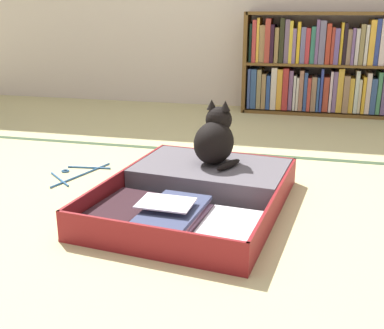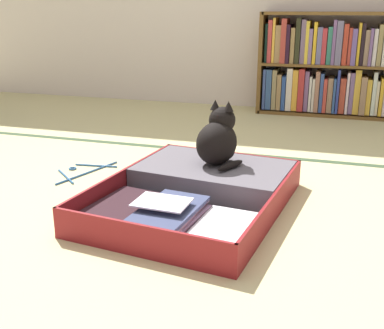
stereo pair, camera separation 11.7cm
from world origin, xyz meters
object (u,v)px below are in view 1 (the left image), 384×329
Objects in this scene: black_cat at (216,139)px; clothes_hanger at (76,173)px; bookshelf at (318,66)px; open_suitcase at (200,190)px.

black_cat is 0.76m from clothes_hanger.
bookshelf reaches higher than open_suitcase.
open_suitcase is 2.46× the size of clothes_hanger.
bookshelf is at bearing 76.07° from black_cat.
bookshelf is 2.94× the size of clothes_hanger.
clothes_hanger is at bearing 164.22° from open_suitcase.
open_suitcase is at bearing -99.38° from black_cat.
open_suitcase is at bearing -15.78° from clothes_hanger.
black_cat reaches higher than open_suitcase.
black_cat is 0.71× the size of clothes_hanger.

